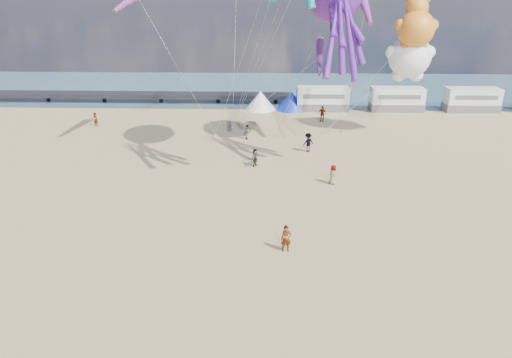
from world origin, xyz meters
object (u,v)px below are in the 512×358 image
motorhome_0 (322,99)px  beachgoer_3 (322,114)px  sandbag_b (276,135)px  standing_person (286,239)px  tent_blue (291,101)px  sandbag_a (216,135)px  beachgoer_2 (308,143)px  beachgoer_0 (333,175)px  kite_panda (410,57)px  sandbag_d (343,132)px  motorhome_1 (397,99)px  kite_teddy_orange (416,29)px  windsock_mid (365,7)px  sandbag_e (233,127)px  beachgoer_5 (96,119)px  motorhome_2 (472,100)px  beachgoer_4 (255,158)px  beachgoer_1 (248,132)px  windsock_right (320,57)px  tent_white (260,100)px  sandbag_c (324,133)px

motorhome_0 → beachgoer_3: (-0.59, -5.81, -0.57)m
sandbag_b → standing_person: bearing=-89.1°
motorhome_0 → tent_blue: bearing=180.0°
standing_person → sandbag_a: size_ratio=3.30×
tent_blue → beachgoer_2: (0.95, -17.15, -0.28)m
beachgoer_0 → kite_panda: bearing=-78.6°
beachgoer_2 → sandbag_d: (4.36, 6.70, -0.81)m
motorhome_0 → sandbag_b: (-6.01, -12.14, -1.39)m
motorhome_0 → motorhome_1: same height
sandbag_b → kite_teddy_orange: bearing=-0.2°
motorhome_1 → sandbag_b: (-15.51, -12.14, -1.39)m
beachgoer_0 → windsock_mid: (3.16, 9.15, 12.11)m
standing_person → beachgoer_0: 11.10m
motorhome_1 → sandbag_e: bearing=-156.7°
tent_blue → sandbag_d: size_ratio=8.00×
kite_panda → kite_teddy_orange: 2.93m
beachgoer_0 → sandbag_d: bearing=-57.5°
tent_blue → beachgoer_0: bearing=-84.7°
standing_person → beachgoer_5: size_ratio=1.04×
motorhome_2 → beachgoer_4: 34.29m
sandbag_a → sandbag_b: 6.43m
kite_teddy_orange → windsock_mid: bearing=-126.8°
motorhome_0 → beachgoer_0: bearing=-93.8°
motorhome_2 → sandbag_e: motorhome_2 is taller
standing_person → beachgoer_4: size_ratio=1.06×
beachgoer_3 → sandbag_d: bearing=-46.0°
kite_panda → windsock_mid: (-5.75, -4.84, 4.76)m
tent_blue → beachgoer_5: 24.18m
beachgoer_1 → tent_blue: bearing=-18.5°
standing_person → beachgoer_5: standing_person is taller
beachgoer_0 → motorhome_2: bearing=-85.5°
beachgoer_3 → motorhome_2: bearing=38.3°
beachgoer_1 → beachgoer_5: bearing=78.4°
motorhome_2 → windsock_right: (-20.97, -13.35, 6.86)m
kite_panda → windsock_right: 9.50m
standing_person → kite_panda: kite_panda is taller
sandbag_d → kite_teddy_orange: (5.92, -1.75, 10.74)m
standing_person → sandbag_b: size_ratio=3.30×
sandbag_a → kite_teddy_orange: 22.40m
tent_white → sandbag_b: bearing=-80.7°
motorhome_0 → sandbag_e: bearing=-141.2°
beachgoer_3 → sandbag_b: size_ratio=3.73×
motorhome_0 → beachgoer_5: size_ratio=4.16×
standing_person → sandbag_a: bearing=100.1°
tent_white → sandbag_a: size_ratio=8.00×
sandbag_a → motorhome_1: bearing=29.4°
beachgoer_4 → motorhome_0: bearing=7.2°
motorhome_1 → beachgoer_2: motorhome_1 is taller
beachgoer_2 → beachgoer_5: beachgoer_2 is taller
sandbag_c → windsock_right: 8.59m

